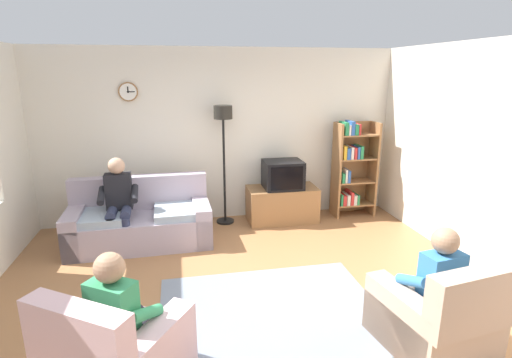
{
  "coord_description": "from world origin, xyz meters",
  "views": [
    {
      "loc": [
        -0.66,
        -3.59,
        2.33
      ],
      "look_at": [
        0.25,
        1.02,
        1.06
      ],
      "focal_mm": 27.79,
      "sensor_mm": 36.0,
      "label": 1
    }
  ],
  "objects_px": {
    "couch": "(141,222)",
    "tv_stand": "(282,204)",
    "person_in_left_armchair": "(123,312)",
    "person_in_right_armchair": "(432,281)",
    "armchair_near_window": "(118,355)",
    "tv": "(283,175)",
    "armchair_near_bookshelf": "(435,318)",
    "bookshelf": "(352,167)",
    "floor_lamp": "(223,132)",
    "person_on_couch": "(119,199)"
  },
  "relations": [
    {
      "from": "person_in_left_armchair",
      "to": "person_in_right_armchair",
      "type": "distance_m",
      "value": 2.54
    },
    {
      "from": "tv_stand",
      "to": "armchair_near_window",
      "type": "relative_size",
      "value": 0.94
    },
    {
      "from": "armchair_near_bookshelf",
      "to": "bookshelf",
      "type": "bearing_deg",
      "value": 78.24
    },
    {
      "from": "floor_lamp",
      "to": "couch",
      "type": "bearing_deg",
      "value": -155.49
    },
    {
      "from": "tv_stand",
      "to": "tv",
      "type": "height_order",
      "value": "tv"
    },
    {
      "from": "couch",
      "to": "person_in_left_armchair",
      "type": "distance_m",
      "value": 2.66
    },
    {
      "from": "tv",
      "to": "person_on_couch",
      "type": "xyz_separation_m",
      "value": [
        -2.4,
        -0.56,
        -0.07
      ]
    },
    {
      "from": "tv_stand",
      "to": "person_in_right_armchair",
      "type": "xyz_separation_m",
      "value": [
        0.49,
        -3.15,
        0.33
      ]
    },
    {
      "from": "tv_stand",
      "to": "couch",
      "type": "bearing_deg",
      "value": -167.71
    },
    {
      "from": "bookshelf",
      "to": "floor_lamp",
      "type": "xyz_separation_m",
      "value": [
        -2.1,
        0.03,
        0.63
      ]
    },
    {
      "from": "tv_stand",
      "to": "person_on_couch",
      "type": "distance_m",
      "value": 2.51
    },
    {
      "from": "couch",
      "to": "tv",
      "type": "bearing_deg",
      "value": 11.67
    },
    {
      "from": "couch",
      "to": "tv",
      "type": "relative_size",
      "value": 3.21
    },
    {
      "from": "tv_stand",
      "to": "person_in_right_armchair",
      "type": "bearing_deg",
      "value": -81.17
    },
    {
      "from": "person_in_right_armchair",
      "to": "bookshelf",
      "type": "bearing_deg",
      "value": 77.69
    },
    {
      "from": "person_in_left_armchair",
      "to": "person_in_right_armchair",
      "type": "relative_size",
      "value": 1.0
    },
    {
      "from": "armchair_near_window",
      "to": "floor_lamp",
      "type": "bearing_deg",
      "value": 70.01
    },
    {
      "from": "tv",
      "to": "person_on_couch",
      "type": "relative_size",
      "value": 0.48
    },
    {
      "from": "tv_stand",
      "to": "tv",
      "type": "relative_size",
      "value": 1.83
    },
    {
      "from": "tv",
      "to": "person_in_left_armchair",
      "type": "distance_m",
      "value": 3.71
    },
    {
      "from": "tv_stand",
      "to": "armchair_near_window",
      "type": "distance_m",
      "value": 3.82
    },
    {
      "from": "bookshelf",
      "to": "person_in_left_armchair",
      "type": "distance_m",
      "value": 4.55
    },
    {
      "from": "armchair_near_window",
      "to": "person_in_left_armchair",
      "type": "xyz_separation_m",
      "value": [
        0.05,
        0.07,
        0.32
      ]
    },
    {
      "from": "couch",
      "to": "tv_stand",
      "type": "distance_m",
      "value": 2.21
    },
    {
      "from": "bookshelf",
      "to": "person_in_right_armchair",
      "type": "height_order",
      "value": "bookshelf"
    },
    {
      "from": "armchair_near_bookshelf",
      "to": "person_in_right_armchair",
      "type": "bearing_deg",
      "value": 98.83
    },
    {
      "from": "person_in_left_armchair",
      "to": "person_in_right_armchair",
      "type": "bearing_deg",
      "value": -0.81
    },
    {
      "from": "floor_lamp",
      "to": "person_in_right_armchair",
      "type": "height_order",
      "value": "floor_lamp"
    },
    {
      "from": "person_in_right_armchair",
      "to": "couch",
      "type": "bearing_deg",
      "value": 134.67
    },
    {
      "from": "armchair_near_bookshelf",
      "to": "person_in_left_armchair",
      "type": "xyz_separation_m",
      "value": [
        -2.56,
        0.12,
        0.32
      ]
    },
    {
      "from": "tv_stand",
      "to": "floor_lamp",
      "type": "xyz_separation_m",
      "value": [
        -0.91,
        0.1,
        1.17
      ]
    },
    {
      "from": "armchair_near_bookshelf",
      "to": "person_in_right_armchair",
      "type": "distance_m",
      "value": 0.33
    },
    {
      "from": "person_in_right_armchair",
      "to": "armchair_near_bookshelf",
      "type": "bearing_deg",
      "value": -81.17
    },
    {
      "from": "couch",
      "to": "floor_lamp",
      "type": "xyz_separation_m",
      "value": [
        1.25,
        0.57,
        1.14
      ]
    },
    {
      "from": "armchair_near_bookshelf",
      "to": "person_on_couch",
      "type": "bearing_deg",
      "value": 137.59
    },
    {
      "from": "couch",
      "to": "person_in_right_armchair",
      "type": "bearing_deg",
      "value": -45.33
    },
    {
      "from": "tv",
      "to": "armchair_near_bookshelf",
      "type": "height_order",
      "value": "tv"
    },
    {
      "from": "bookshelf",
      "to": "armchair_near_bookshelf",
      "type": "xyz_separation_m",
      "value": [
        -0.69,
        -3.3,
        -0.53
      ]
    },
    {
      "from": "armchair_near_window",
      "to": "tv",
      "type": "bearing_deg",
      "value": 56.35
    },
    {
      "from": "bookshelf",
      "to": "armchair_near_window",
      "type": "relative_size",
      "value": 1.35
    },
    {
      "from": "tv_stand",
      "to": "person_on_couch",
      "type": "relative_size",
      "value": 0.89
    },
    {
      "from": "tv_stand",
      "to": "person_in_right_armchair",
      "type": "distance_m",
      "value": 3.2
    },
    {
      "from": "person_in_left_armchair",
      "to": "bookshelf",
      "type": "bearing_deg",
      "value": 44.41
    },
    {
      "from": "person_on_couch",
      "to": "person_in_left_armchair",
      "type": "xyz_separation_m",
      "value": [
        0.35,
        -2.53,
        -0.09
      ]
    },
    {
      "from": "couch",
      "to": "person_on_couch",
      "type": "distance_m",
      "value": 0.47
    },
    {
      "from": "person_on_couch",
      "to": "person_in_left_armchair",
      "type": "height_order",
      "value": "person_on_couch"
    },
    {
      "from": "couch",
      "to": "floor_lamp",
      "type": "height_order",
      "value": "floor_lamp"
    },
    {
      "from": "armchair_near_bookshelf",
      "to": "person_in_left_armchair",
      "type": "distance_m",
      "value": 2.58
    },
    {
      "from": "couch",
      "to": "person_on_couch",
      "type": "xyz_separation_m",
      "value": [
        -0.25,
        -0.11,
        0.39
      ]
    },
    {
      "from": "armchair_near_bookshelf",
      "to": "person_on_couch",
      "type": "relative_size",
      "value": 0.8
    }
  ]
}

